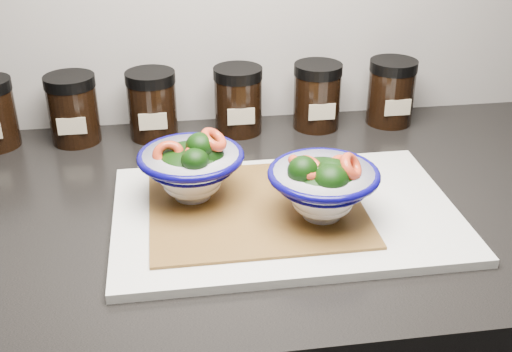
{
  "coord_description": "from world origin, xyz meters",
  "views": [
    {
      "loc": [
        -0.13,
        0.68,
        1.35
      ],
      "look_at": [
        -0.02,
        1.41,
        0.96
      ],
      "focal_mm": 45.0,
      "sensor_mm": 36.0,
      "label": 1
    }
  ],
  "objects": [
    {
      "name": "spice_jar_f",
      "position": [
        0.26,
        1.69,
        0.96
      ],
      "size": [
        0.08,
        0.08,
        0.11
      ],
      "color": "black",
      "rests_on": "countertop"
    },
    {
      "name": "bowl_right",
      "position": [
        0.06,
        1.37,
        0.96
      ],
      "size": [
        0.14,
        0.14,
        0.1
      ],
      "rotation": [
        0.0,
        0.0,
        -0.32
      ],
      "color": "white",
      "rests_on": "bamboo_mat"
    },
    {
      "name": "spice_jar_d",
      "position": [
        -0.01,
        1.69,
        0.96
      ],
      "size": [
        0.08,
        0.08,
        0.11
      ],
      "color": "black",
      "rests_on": "countertop"
    },
    {
      "name": "bowl_left",
      "position": [
        -0.1,
        1.44,
        0.96
      ],
      "size": [
        0.14,
        0.14,
        0.1
      ],
      "rotation": [
        0.0,
        0.0,
        0.42
      ],
      "color": "white",
      "rests_on": "bamboo_mat"
    },
    {
      "name": "bamboo_mat",
      "position": [
        -0.02,
        1.41,
        0.91
      ],
      "size": [
        0.28,
        0.24,
        0.0
      ],
      "primitive_type": "cube",
      "color": "olive",
      "rests_on": "cutting_board"
    },
    {
      "name": "spice_jar_e",
      "position": [
        0.13,
        1.69,
        0.96
      ],
      "size": [
        0.08,
        0.08,
        0.11
      ],
      "color": "black",
      "rests_on": "countertop"
    },
    {
      "name": "spice_jar_b",
      "position": [
        -0.28,
        1.69,
        0.96
      ],
      "size": [
        0.08,
        0.08,
        0.11
      ],
      "color": "black",
      "rests_on": "countertop"
    },
    {
      "name": "cutting_board",
      "position": [
        0.02,
        1.4,
        0.91
      ],
      "size": [
        0.45,
        0.3,
        0.01
      ],
      "primitive_type": "cube",
      "color": "silver",
      "rests_on": "countertop"
    },
    {
      "name": "countertop",
      "position": [
        0.0,
        1.45,
        0.88
      ],
      "size": [
        3.5,
        0.6,
        0.04
      ],
      "primitive_type": "cube",
      "color": "black",
      "rests_on": "cabinet"
    },
    {
      "name": "spice_jar_c",
      "position": [
        -0.15,
        1.69,
        0.96
      ],
      "size": [
        0.08,
        0.08,
        0.11
      ],
      "color": "black",
      "rests_on": "countertop"
    }
  ]
}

